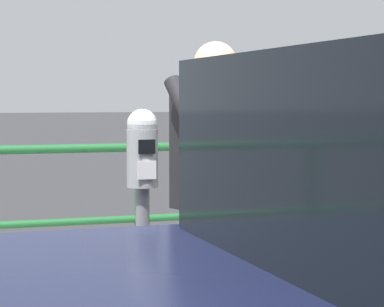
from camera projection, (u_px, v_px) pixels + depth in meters
The scene contains 3 objects.
parking_meter at pixel (142, 192), 4.14m from camera, with size 0.16×0.16×1.41m.
pedestrian_at_meter at pixel (216, 181), 4.47m from camera, with size 0.62×0.66×1.76m.
background_railing at pixel (139, 189), 5.79m from camera, with size 24.06×0.06×1.14m.
Camera 1 is at (-1.42, -3.60, 1.63)m, focal length 77.63 mm.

